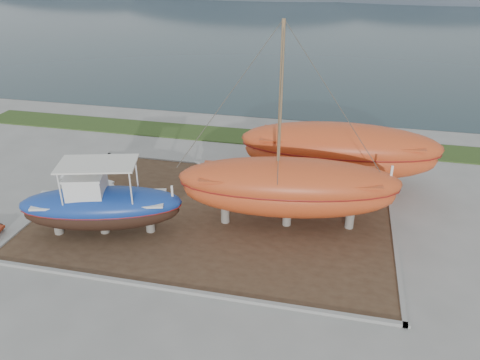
% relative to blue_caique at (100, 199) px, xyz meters
% --- Properties ---
extents(ground, '(140.00, 140.00, 0.00)m').
position_rel_blue_caique_xyz_m(ground, '(4.85, -1.27, -1.93)').
color(ground, gray).
rests_on(ground, ground).
extents(dirt_patch, '(18.00, 12.00, 0.06)m').
position_rel_blue_caique_xyz_m(dirt_patch, '(4.85, 2.73, -1.90)').
color(dirt_patch, '#422D1E').
rests_on(dirt_patch, ground).
extents(curb_frame, '(18.60, 12.60, 0.15)m').
position_rel_blue_caique_xyz_m(curb_frame, '(4.85, 2.73, -1.86)').
color(curb_frame, gray).
rests_on(curb_frame, ground).
extents(grass_strip, '(44.00, 3.00, 0.08)m').
position_rel_blue_caique_xyz_m(grass_strip, '(4.85, 14.23, -1.89)').
color(grass_strip, '#284219').
rests_on(grass_strip, ground).
extents(sea, '(260.00, 100.00, 0.04)m').
position_rel_blue_caique_xyz_m(sea, '(4.85, 68.73, -1.93)').
color(sea, '#1A2E34').
rests_on(sea, ground).
extents(blue_caique, '(8.14, 4.39, 3.75)m').
position_rel_blue_caique_xyz_m(blue_caique, '(0.00, 0.00, 0.00)').
color(blue_caique, '#183B96').
rests_on(blue_caique, dirt_patch).
extents(white_dinghy, '(4.06, 2.31, 1.15)m').
position_rel_blue_caique_xyz_m(white_dinghy, '(-2.68, 3.28, -1.30)').
color(white_dinghy, white).
rests_on(white_dinghy, dirt_patch).
extents(orange_sailboat, '(11.19, 4.66, 10.00)m').
position_rel_blue_caique_xyz_m(orange_sailboat, '(8.67, 2.68, 3.13)').
color(orange_sailboat, '#C0441D').
rests_on(orange_sailboat, dirt_patch).
extents(orange_bare_hull, '(11.46, 3.94, 3.71)m').
position_rel_blue_caique_xyz_m(orange_bare_hull, '(10.93, 7.64, -0.02)').
color(orange_bare_hull, '#C0441D').
rests_on(orange_bare_hull, dirt_patch).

